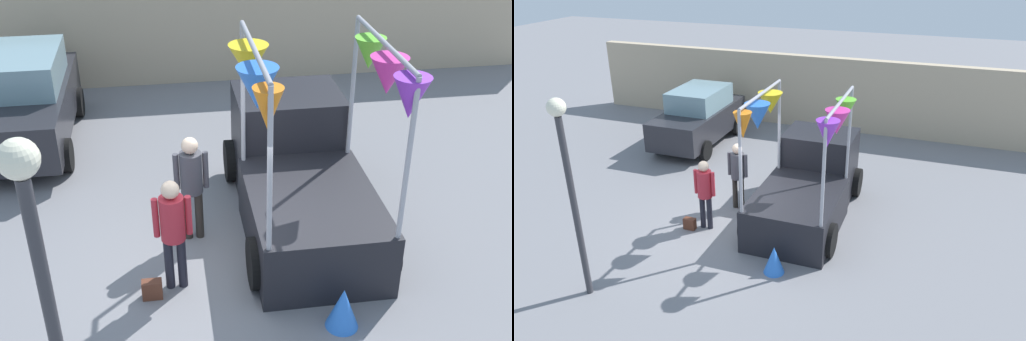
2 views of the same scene
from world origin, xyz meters
The scene contains 9 objects.
ground_plane centered at (0.00, 0.00, 0.00)m, with size 60.00×60.00×0.00m, color slate.
vendor_truck centered at (1.32, 1.20, 0.91)m, with size 2.49×4.11×3.30m.
parked_car centered at (-3.46, 4.62, 0.94)m, with size 1.88×4.00×1.88m.
person_customer centered at (-0.75, -0.35, 1.05)m, with size 0.53×0.34×1.73m.
person_vendor centered at (-0.42, 0.82, 1.07)m, with size 0.53×0.34×1.76m.
handbag centered at (-1.10, -0.55, 0.14)m, with size 0.28×0.16×0.28m, color #592D1E.
street_lamp centered at (-1.80, -3.34, 2.56)m, with size 0.32×0.32×3.92m.
brick_boundary_wall centered at (0.00, 7.61, 1.30)m, with size 18.00×0.36×2.60m, color tan.
folded_kite_bundle_azure centered at (1.36, -1.49, 0.30)m, with size 0.44×0.44×0.60m, color blue.
Camera 1 is at (-0.72, -7.61, 5.97)m, focal length 45.00 mm.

